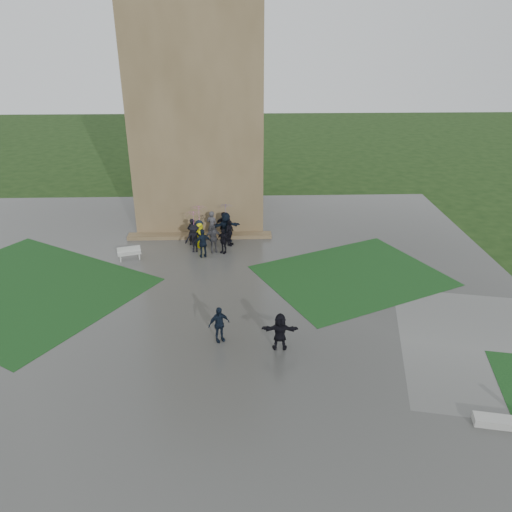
{
  "coord_description": "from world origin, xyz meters",
  "views": [
    {
      "loc": [
        2.61,
        -18.53,
        12.11
      ],
      "look_at": [
        3.36,
        5.12,
        1.2
      ],
      "focal_mm": 35.0,
      "sensor_mm": 36.0,
      "label": 1
    }
  ],
  "objects_px": {
    "tower": "(198,80)",
    "bench": "(129,253)",
    "pedestrian_mid": "(219,324)",
    "pedestrian_near": "(280,332)"
  },
  "relations": [
    {
      "from": "tower",
      "to": "bench",
      "type": "xyz_separation_m",
      "value": [
        -3.77,
        -7.56,
        -8.59
      ]
    },
    {
      "from": "tower",
      "to": "pedestrian_mid",
      "type": "relative_size",
      "value": 11.19
    },
    {
      "from": "tower",
      "to": "pedestrian_near",
      "type": "bearing_deg",
      "value": -75.92
    },
    {
      "from": "pedestrian_near",
      "to": "tower",
      "type": "bearing_deg",
      "value": -72.81
    },
    {
      "from": "tower",
      "to": "bench",
      "type": "distance_m",
      "value": 12.05
    },
    {
      "from": "tower",
      "to": "pedestrian_near",
      "type": "height_order",
      "value": "tower"
    },
    {
      "from": "tower",
      "to": "pedestrian_near",
      "type": "xyz_separation_m",
      "value": [
        4.13,
        -16.47,
        -8.16
      ]
    },
    {
      "from": "bench",
      "to": "pedestrian_near",
      "type": "xyz_separation_m",
      "value": [
        7.9,
        -8.91,
        0.43
      ]
    },
    {
      "from": "bench",
      "to": "pedestrian_mid",
      "type": "height_order",
      "value": "pedestrian_mid"
    },
    {
      "from": "tower",
      "to": "pedestrian_mid",
      "type": "bearing_deg",
      "value": -84.12
    }
  ]
}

